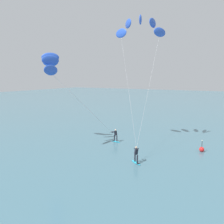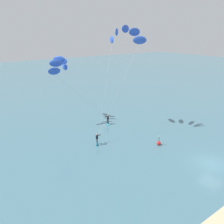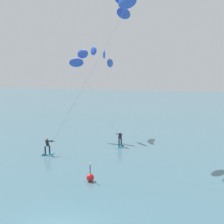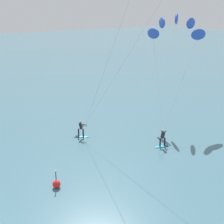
% 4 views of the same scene
% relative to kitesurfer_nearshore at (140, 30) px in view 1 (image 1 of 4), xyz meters
% --- Properties ---
extents(kitesurfer_nearshore, '(9.37, 6.60, 15.80)m').
position_rel_kitesurfer_nearshore_xyz_m(kitesurfer_nearshore, '(0.00, 0.00, 0.00)').
color(kitesurfer_nearshore, '#23ADD1').
rests_on(kitesurfer_nearshore, ground).
extents(kitesurfer_mid_water, '(8.48, 9.03, 11.19)m').
position_rel_kitesurfer_nearshore_xyz_m(kitesurfer_mid_water, '(-6.36, 8.19, -4.44)').
color(kitesurfer_mid_water, '#23ADD1').
rests_on(kitesurfer_mid_water, ground).
extents(marker_buoy, '(0.56, 0.56, 1.38)m').
position_rel_kitesurfer_nearshore_xyz_m(marker_buoy, '(0.11, -7.73, -13.68)').
color(marker_buoy, red).
rests_on(marker_buoy, ground).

